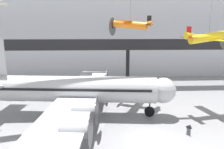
% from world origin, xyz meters
% --- Properties ---
extents(ground_plane, '(260.00, 260.00, 0.00)m').
position_xyz_m(ground_plane, '(0.00, 0.00, 0.00)').
color(ground_plane, gray).
extents(hangar_back_wall, '(140.00, 3.00, 23.41)m').
position_xyz_m(hangar_back_wall, '(0.00, 31.18, 11.70)').
color(hangar_back_wall, silver).
rests_on(hangar_back_wall, ground).
extents(mezzanine_walkway, '(110.00, 3.20, 9.37)m').
position_xyz_m(mezzanine_walkway, '(0.00, 20.57, 7.73)').
color(mezzanine_walkway, black).
rests_on(mezzanine_walkway, ground).
extents(airliner_silver_main, '(26.72, 30.51, 9.94)m').
position_xyz_m(airliner_silver_main, '(-8.84, 6.74, 3.49)').
color(airliner_silver_main, '#B7BABF').
rests_on(airliner_silver_main, ground).
extents(suspended_plane_orange_highwing, '(6.48, 7.37, 9.26)m').
position_xyz_m(suspended_plane_orange_highwing, '(-0.95, 11.55, 11.81)').
color(suspended_plane_orange_highwing, orange).
extents(suspended_plane_yellow_lowwing, '(6.89, 8.31, 11.04)m').
position_xyz_m(suspended_plane_yellow_lowwing, '(8.63, 7.06, 10.10)').
color(suspended_plane_yellow_lowwing, yellow).
extents(info_sign_pedestal, '(0.42, 0.69, 1.24)m').
position_xyz_m(info_sign_pedestal, '(4.04, 0.42, 0.46)').
color(info_sign_pedestal, '#4C4C51').
rests_on(info_sign_pedestal, ground).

